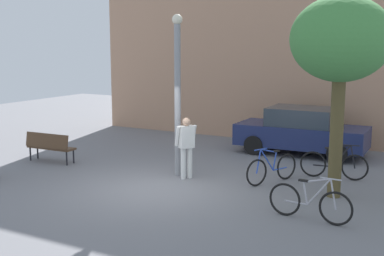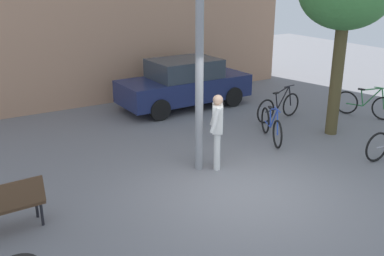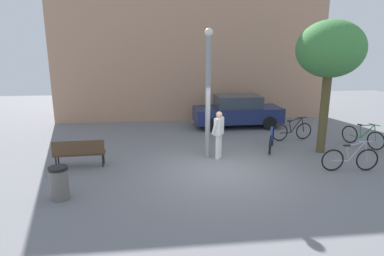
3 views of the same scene
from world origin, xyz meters
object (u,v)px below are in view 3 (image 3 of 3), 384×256
bicycle_silver (350,159)px  person_by_lamppost (219,131)px  park_bench (79,151)px  lamppost (208,90)px  bicycle_green (363,137)px  bicycle_black (292,131)px  bicycle_blue (271,140)px  parked_car_navy (237,111)px  trash_bin (59,183)px  plaza_tree (330,51)px

bicycle_silver → person_by_lamppost: bearing=156.8°
person_by_lamppost → park_bench: 4.65m
lamppost → bicycle_green: lamppost is taller
bicycle_silver → bicycle_black: (-0.36, 3.57, -0.00)m
bicycle_green → bicycle_blue: 3.72m
parked_car_navy → lamppost: bearing=-116.6°
bicycle_silver → bicycle_blue: (-1.70, 2.36, -0.00)m
bicycle_silver → park_bench: bearing=171.5°
park_bench → bicycle_black: (8.13, 2.31, -0.16)m
bicycle_blue → bicycle_black: size_ratio=0.92×
parked_car_navy → trash_bin: 9.64m
lamppost → park_bench: size_ratio=2.71×
park_bench → trash_bin: (-0.01, -2.28, -0.10)m
park_bench → lamppost: bearing=7.4°
park_bench → bicycle_green: (10.50, 1.15, -0.16)m
person_by_lamppost → park_bench: person_by_lamppost is taller
lamppost → bicycle_silver: (4.23, -1.82, -2.01)m
bicycle_silver → bicycle_blue: same height
bicycle_green → person_by_lamppost: bearing=-172.7°
park_bench → bicycle_green: bearing=6.2°
bicycle_silver → bicycle_blue: 2.91m
person_by_lamppost → bicycle_blue: 2.36m
bicycle_black → bicycle_blue: bearing=-137.8°
bicycle_blue → bicycle_black: (1.34, 1.21, 0.00)m
park_bench → bicycle_silver: bearing=-8.5°
bicycle_green → bicycle_black: (-2.38, 1.16, 0.00)m
park_bench → trash_bin: park_bench is taller
parked_car_navy → trash_bin: bearing=-131.9°
bicycle_blue → bicycle_silver: bearing=-54.3°
bicycle_blue → trash_bin: (-6.80, -3.38, 0.06)m
parked_car_navy → trash_bin: parked_car_navy is taller
bicycle_silver → parked_car_navy: bearing=108.5°
bicycle_green → bicycle_blue: size_ratio=1.01×
bicycle_silver → parked_car_navy: parked_car_navy is taller
park_bench → plaza_tree: bearing=4.3°
bicycle_green → trash_bin: 11.06m
parked_car_navy → trash_bin: (-6.43, -7.18, -0.33)m
person_by_lamppost → parked_car_navy: (1.81, 4.50, -0.19)m
lamppost → bicycle_black: size_ratio=2.44×
bicycle_blue → parked_car_navy: size_ratio=0.39×
person_by_lamppost → bicycle_green: (5.89, 0.76, -0.58)m
lamppost → bicycle_silver: bearing=-23.2°
bicycle_black → plaza_tree: bearing=-76.5°
person_by_lamppost → trash_bin: (-4.62, -2.67, -0.52)m
plaza_tree → bicycle_green: plaza_tree is taller
person_by_lamppost → trash_bin: person_by_lamppost is taller
plaza_tree → bicycle_green: bearing=14.3°
parked_car_navy → bicycle_green: bearing=-42.5°
park_bench → bicycle_green: size_ratio=0.96×
plaza_tree → trash_bin: plaza_tree is taller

